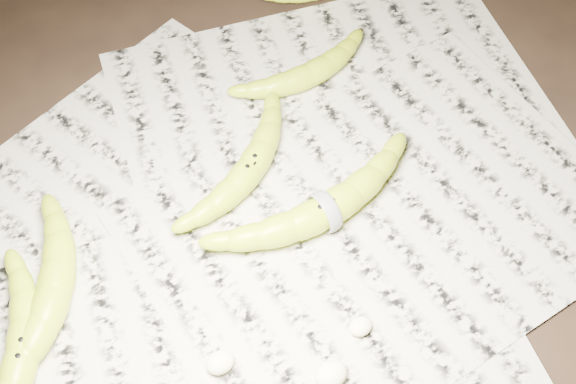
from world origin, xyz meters
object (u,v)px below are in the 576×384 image
banana_upper_a (308,73)px  banana_left_a (21,353)px  banana_center (250,167)px  banana_left_b (53,292)px  banana_taped (325,210)px

banana_upper_a → banana_left_a: bearing=-159.4°
banana_center → banana_upper_a: (0.14, 0.09, -0.00)m
banana_left_b → banana_taped: (0.31, -0.07, 0.00)m
banana_left_b → banana_center: banana_left_b is taller
banana_left_a → banana_center: 0.33m
banana_center → banana_taped: bearing=-97.0°
banana_left_a → banana_left_b: 0.07m
banana_taped → banana_upper_a: banana_taped is taller
banana_left_a → banana_center: size_ratio=1.05×
banana_center → banana_taped: banana_taped is taller
banana_left_b → banana_center: 0.27m
banana_left_b → banana_taped: bearing=-66.3°
banana_left_a → banana_upper_a: banana_left_a is taller
banana_taped → banana_upper_a: (0.10, 0.19, -0.00)m
banana_left_a → banana_left_b: (0.06, 0.05, 0.00)m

